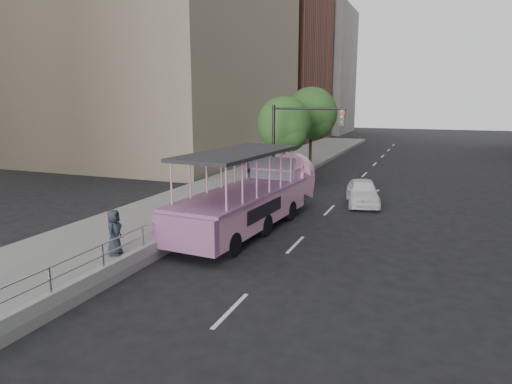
{
  "coord_description": "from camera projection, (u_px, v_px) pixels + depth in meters",
  "views": [
    {
      "loc": [
        5.74,
        -12.22,
        5.51
      ],
      "look_at": [
        -0.25,
        3.02,
        2.17
      ],
      "focal_mm": 32.0,
      "sensor_mm": 36.0,
      "label": 1
    }
  ],
  "objects": [
    {
      "name": "ground",
      "position": [
        228.0,
        278.0,
        14.3
      ],
      "size": [
        160.0,
        160.0,
        0.0
      ],
      "primitive_type": "plane",
      "color": "black"
    },
    {
      "name": "sidewalk",
      "position": [
        210.0,
        197.0,
        25.45
      ],
      "size": [
        5.5,
        80.0,
        0.3
      ],
      "primitive_type": "cube",
      "color": "gray",
      "rests_on": "ground"
    },
    {
      "name": "kerb_wall",
      "position": [
        175.0,
        235.0,
        17.15
      ],
      "size": [
        0.24,
        30.0,
        0.36
      ],
      "primitive_type": "cube",
      "color": "#9FA09A",
      "rests_on": "sidewalk"
    },
    {
      "name": "guardrail",
      "position": [
        175.0,
        218.0,
        17.02
      ],
      "size": [
        0.07,
        22.0,
        0.71
      ],
      "color": "silver",
      "rests_on": "kerb_wall"
    },
    {
      "name": "duck_boat",
      "position": [
        253.0,
        197.0,
        20.0
      ],
      "size": [
        3.27,
        10.56,
        3.45
      ],
      "color": "black",
      "rests_on": "ground"
    },
    {
      "name": "car",
      "position": [
        363.0,
        192.0,
        24.2
      ],
      "size": [
        2.46,
        4.24,
        1.36
      ],
      "primitive_type": "imported",
      "rotation": [
        0.0,
        0.0,
        0.23
      ],
      "color": "white",
      "rests_on": "ground"
    },
    {
      "name": "pedestrian_far",
      "position": [
        114.0,
        232.0,
        15.44
      ],
      "size": [
        0.7,
        0.89,
        1.59
      ],
      "primitive_type": "imported",
      "rotation": [
        0.0,
        0.0,
        1.85
      ],
      "color": "#252C36",
      "rests_on": "sidewalk"
    },
    {
      "name": "parking_sign",
      "position": [
        249.0,
        175.0,
        22.35
      ],
      "size": [
        0.17,
        0.66,
        2.98
      ],
      "color": "#232326",
      "rests_on": "ground"
    },
    {
      "name": "traffic_signal",
      "position": [
        294.0,
        136.0,
        25.61
      ],
      "size": [
        4.2,
        0.32,
        5.2
      ],
      "color": "#232326",
      "rests_on": "ground"
    },
    {
      "name": "street_tree_near",
      "position": [
        285.0,
        126.0,
        29.25
      ],
      "size": [
        3.52,
        3.52,
        5.72
      ],
      "color": "#382819",
      "rests_on": "ground"
    },
    {
      "name": "street_tree_far",
      "position": [
        312.0,
        115.0,
        34.55
      ],
      "size": [
        3.97,
        3.97,
        6.45
      ],
      "color": "#382819",
      "rests_on": "ground"
    },
    {
      "name": "midrise_brick",
      "position": [
        256.0,
        43.0,
        61.93
      ],
      "size": [
        18.0,
        16.0,
        26.0
      ],
      "primitive_type": "cube",
      "color": "brown",
      "rests_on": "ground"
    },
    {
      "name": "midrise_stone_b",
      "position": [
        302.0,
        72.0,
        76.4
      ],
      "size": [
        16.0,
        14.0,
        20.0
      ],
      "primitive_type": "cube",
      "color": "gray",
      "rests_on": "ground"
    }
  ]
}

